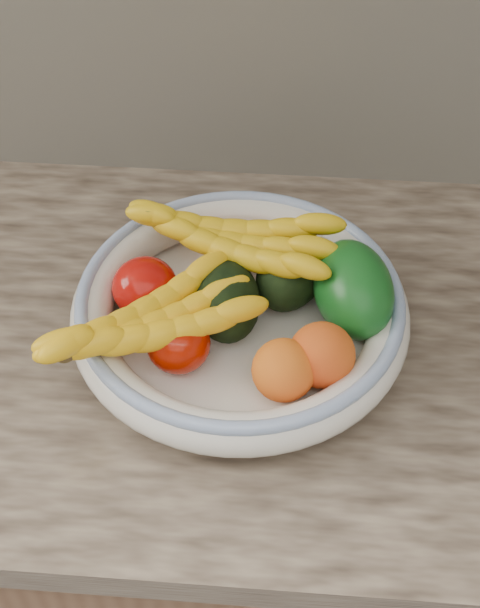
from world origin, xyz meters
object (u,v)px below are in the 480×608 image
at_px(fruit_bowl, 240,311).
at_px(banana_bunch_front, 148,327).
at_px(green_mango, 353,289).
at_px(banana_bunch_back, 231,244).

height_order(fruit_bowl, banana_bunch_front, banana_bunch_front).
height_order(fruit_bowl, green_mango, green_mango).
xyz_separation_m(green_mango, banana_bunch_front, (-0.22, -0.08, 0.01)).
bearing_deg(banana_bunch_back, green_mango, -8.06).
bearing_deg(green_mango, banana_bunch_front, -176.18).
relative_size(fruit_bowl, banana_bunch_front, 1.46).
xyz_separation_m(fruit_bowl, banana_bunch_front, (-0.09, -0.06, 0.03)).
height_order(green_mango, banana_bunch_front, green_mango).
bearing_deg(fruit_bowl, banana_bunch_back, 102.97).
xyz_separation_m(green_mango, banana_bunch_back, (-0.14, 0.05, 0.01)).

